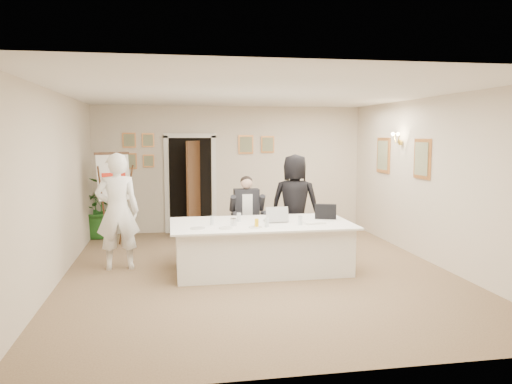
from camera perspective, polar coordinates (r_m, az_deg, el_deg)
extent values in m
plane|color=brown|center=(8.06, 0.20, -9.03)|extent=(7.00, 7.00, 0.00)
cube|color=white|center=(7.79, 0.20, 11.23)|extent=(6.00, 7.00, 0.02)
cube|color=#F4E5CE|center=(11.25, -2.94, 2.64)|extent=(6.00, 0.10, 2.80)
cube|color=#F4E5CE|center=(4.43, 8.22, -3.44)|extent=(6.00, 0.10, 2.80)
cube|color=#F4E5CE|center=(7.85, -21.90, 0.49)|extent=(0.10, 7.00, 2.80)
cube|color=#F4E5CE|center=(8.83, 19.73, 1.20)|extent=(0.10, 7.00, 2.80)
cube|color=black|center=(11.18, -7.50, 0.77)|extent=(0.92, 0.06, 2.10)
cube|color=white|center=(11.14, -10.17, 0.70)|extent=(0.10, 0.06, 2.20)
cube|color=white|center=(11.18, -4.83, 0.80)|extent=(0.10, 0.06, 2.20)
cube|color=#402A14|center=(10.76, -7.13, 0.44)|extent=(0.33, 0.81, 2.02)
cube|color=white|center=(8.03, 0.59, -6.32)|extent=(2.68, 1.34, 0.75)
cube|color=white|center=(7.96, 0.59, -3.62)|extent=(2.86, 1.52, 0.03)
cube|color=white|center=(9.91, -16.19, 1.62)|extent=(0.65, 0.40, 0.88)
imported|color=white|center=(8.30, -15.54, -2.16)|extent=(0.71, 0.49, 1.88)
imported|color=black|center=(9.19, 4.46, -1.32)|extent=(1.04, 0.86, 1.82)
imported|color=#235D1F|center=(11.04, -17.31, -1.64)|extent=(1.24, 1.10, 1.30)
cube|color=black|center=(8.36, 7.96, -2.23)|extent=(0.36, 0.21, 0.25)
cube|color=white|center=(7.92, 6.67, -3.48)|extent=(0.34, 0.26, 0.03)
cylinder|color=white|center=(7.48, -6.69, -4.14)|extent=(0.24, 0.24, 0.01)
cylinder|color=white|center=(7.46, -3.49, -4.14)|extent=(0.26, 0.26, 0.01)
cylinder|color=white|center=(7.51, -0.09, -4.05)|extent=(0.20, 0.20, 0.01)
cylinder|color=silver|center=(7.76, -5.04, -3.26)|extent=(0.06, 0.06, 0.14)
cylinder|color=silver|center=(7.55, 1.23, -3.51)|extent=(0.07, 0.07, 0.14)
cylinder|color=silver|center=(7.77, 5.08, -3.25)|extent=(0.09, 0.09, 0.14)
cylinder|color=silver|center=(8.05, -1.96, -2.89)|extent=(0.08, 0.08, 0.14)
cylinder|color=yellow|center=(7.53, 0.07, -3.58)|extent=(0.07, 0.07, 0.13)
cylinder|color=silver|center=(7.70, -2.60, -3.43)|extent=(0.12, 0.12, 0.11)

